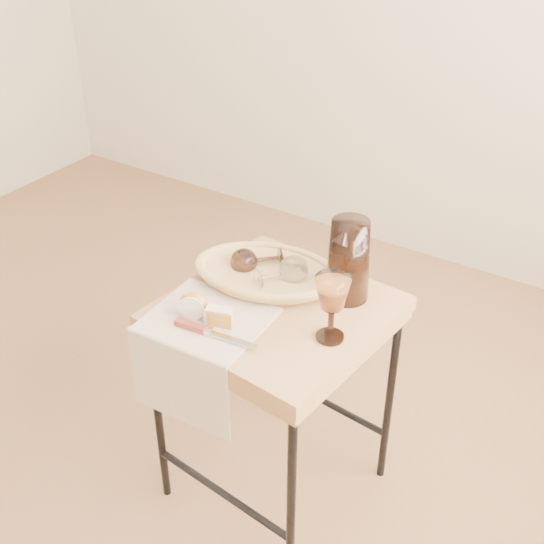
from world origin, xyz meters
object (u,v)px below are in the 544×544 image
Objects in this scene: table_knife at (212,332)px; tea_towel at (207,319)px; wine_goblet at (332,308)px; goblet_lying_b at (279,274)px; bread_basket at (266,274)px; goblet_lying_a at (260,260)px; pitcher at (349,260)px; side_table at (276,403)px; apple_half at (194,304)px.

tea_towel is at bearing 130.03° from table_knife.
tea_towel is at bearing -160.71° from wine_goblet.
bread_basket is at bearing 101.05° from goblet_lying_b.
goblet_lying_a is 0.27m from pitcher.
side_table is 0.40m from tea_towel.
wine_goblet is at bearing 25.64° from table_knife.
bread_basket reaches higher than table_knife.
table_knife reaches higher than tea_towel.
apple_half is (-0.04, -0.00, 0.04)m from tea_towel.
pitcher is (0.22, 0.06, 0.09)m from bread_basket.
goblet_lying_a is (-0.03, 0.02, 0.03)m from bread_basket.
side_table is 0.43m from goblet_lying_a.
side_table is 3.10× the size of table_knife.
goblet_lying_b is at bearing 153.89° from wine_goblet.
goblet_lying_a is 0.34m from wine_goblet.
tea_towel is at bearing -128.29° from side_table.
goblet_lying_a is at bearing 99.23° from goblet_lying_b.
tea_towel reaches higher than side_table.
apple_half is at bearing -176.24° from goblet_lying_b.
goblet_lying_b is (0.09, -0.04, 0.00)m from goblet_lying_a.
wine_goblet is at bearing 16.32° from tea_towel.
wine_goblet reaches higher than apple_half.
goblet_lying_b is at bearing 117.13° from side_table.
apple_half is (-0.12, -0.22, -0.01)m from goblet_lying_b.
pitcher is (0.26, 0.04, 0.06)m from goblet_lying_a.
goblet_lying_a is 0.10m from goblet_lying_b.
tea_towel is 1.34× the size of table_knife.
apple_half is 0.33× the size of table_knife.
goblet_lying_a is 0.26m from apple_half.
bread_basket is 0.31m from wine_goblet.
wine_goblet reaches higher than side_table.
side_table is 3.82× the size of wine_goblet.
goblet_lying_a is at bearing 94.40° from table_knife.
table_knife is (-0.20, -0.34, -0.10)m from pitcher.
side_table is 2.56× the size of pitcher.
pitcher is 3.65× the size of apple_half.
side_table is 0.41m from goblet_lying_b.
goblet_lying_a is 1.70× the size of apple_half.
goblet_lying_b reaches higher than tea_towel.
goblet_lying_a is 0.46× the size of pitcher.
goblet_lying_a is at bearing 88.06° from tea_towel.
side_table is at bearing 48.75° from tea_towel.
table_knife is at bearing -48.17° from apple_half.
apple_half is 0.10m from table_knife.
table_knife is at bearing 55.02° from goblet_lying_a.
goblet_lying_b is 0.61× the size of table_knife.
side_table is 5.04× the size of goblet_lying_b.
wine_goblet is at bearing -68.22° from pitcher.
tea_towel is 2.18× the size of goblet_lying_b.
apple_half is (-0.16, -0.15, 0.39)m from side_table.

